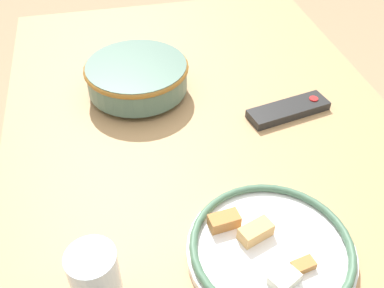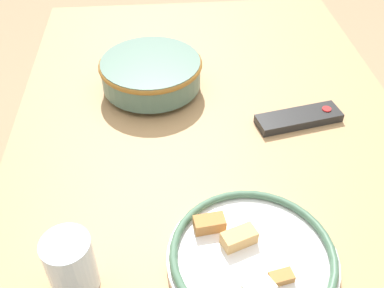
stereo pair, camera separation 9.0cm
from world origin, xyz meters
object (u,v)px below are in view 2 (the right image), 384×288
(food_plate, at_px, (252,257))
(tv_remote, at_px, (299,118))
(drinking_glass, at_px, (71,264))
(noodle_bowl, at_px, (151,73))

(food_plate, height_order, tv_remote, food_plate)
(tv_remote, relative_size, drinking_glass, 1.89)
(noodle_bowl, distance_m, food_plate, 0.54)
(noodle_bowl, height_order, tv_remote, noodle_bowl)
(food_plate, bearing_deg, noodle_bowl, -163.36)
(noodle_bowl, xyz_separation_m, tv_remote, (0.16, 0.33, -0.04))
(food_plate, distance_m, drinking_glass, 0.29)
(drinking_glass, bearing_deg, noodle_bowl, 166.21)
(food_plate, bearing_deg, tv_remote, 153.93)
(noodle_bowl, distance_m, tv_remote, 0.37)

